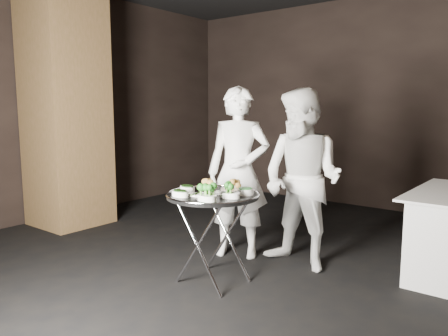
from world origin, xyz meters
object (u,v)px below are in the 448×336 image
Objects in this scene: tray_stand at (213,234)px; serving_tray at (213,195)px; waiter_left at (238,172)px; waiter_right at (302,180)px.

tray_stand is 0.96× the size of serving_tray.
waiter_right is (0.64, 0.09, -0.02)m from waiter_left.
waiter_right is at bearing -17.14° from waiter_left.
serving_tray is 0.46× the size of waiter_left.
serving_tray reaches higher than tray_stand.
tray_stand is 0.33m from serving_tray.
tray_stand is at bearing -90.00° from serving_tray.
waiter_left is at bearing 109.31° from serving_tray.
tray_stand is 0.44× the size of waiter_left.
waiter_left is 0.65m from waiter_right.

